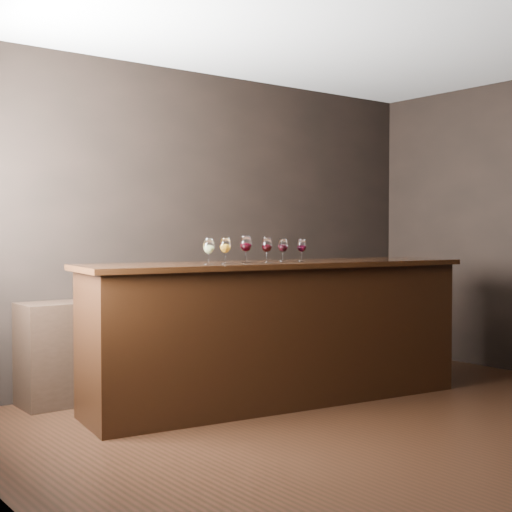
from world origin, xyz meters
TOP-DOWN VIEW (x-y plane):
  - ground at (0.00, 0.00)m, footprint 5.00×5.00m
  - room_shell at (-0.23, 0.11)m, footprint 5.02×4.52m
  - bar_counter at (-0.10, 1.05)m, footprint 3.12×1.08m
  - bar_top at (-0.10, 1.05)m, footprint 3.23×1.17m
  - back_bar_shelf at (-0.69, 2.03)m, footprint 2.22×0.40m
  - glass_white at (-0.78, 1.02)m, footprint 0.08×0.08m
  - glass_amber at (-0.60, 1.06)m, footprint 0.08×0.08m
  - glass_red_a at (-0.40, 1.07)m, footprint 0.09×0.09m
  - glass_red_b at (-0.24, 1.03)m, footprint 0.08×0.08m
  - glass_red_c at (-0.06, 1.05)m, footprint 0.08×0.08m
  - glass_red_d at (0.12, 1.03)m, footprint 0.08×0.08m

SIDE VIEW (x-z plane):
  - ground at x=0.00m, z-range 0.00..0.00m
  - back_bar_shelf at x=-0.69m, z-range 0.00..0.80m
  - bar_counter at x=-0.10m, z-range 0.00..1.07m
  - bar_top at x=-0.10m, z-range 1.07..1.11m
  - glass_red_d at x=0.12m, z-range 1.14..1.32m
  - glass_red_c at x=-0.06m, z-range 1.14..1.33m
  - glass_white at x=-0.78m, z-range 1.14..1.33m
  - glass_red_b at x=-0.24m, z-range 1.14..1.34m
  - glass_amber at x=-0.60m, z-range 1.14..1.34m
  - glass_red_a at x=-0.40m, z-range 1.15..1.35m
  - room_shell at x=-0.23m, z-range 0.40..3.21m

